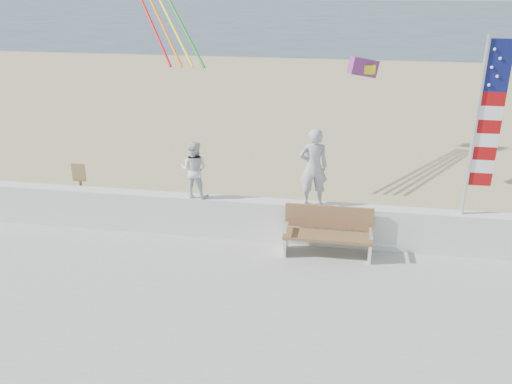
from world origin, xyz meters
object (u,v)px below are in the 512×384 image
adult (313,167)px  child (194,169)px  flag (483,121)px  bench (328,231)px

adult → child: (-2.52, 0.00, -0.20)m
flag → adult: bearing=180.0°
child → flag: 5.81m
adult → flag: (3.14, -0.00, 1.10)m
child → flag: bearing=-173.9°
child → bench: bearing=177.2°
adult → flag: flag is taller
flag → child: bearing=180.0°
adult → bench: adult is taller
bench → flag: bearing=9.3°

